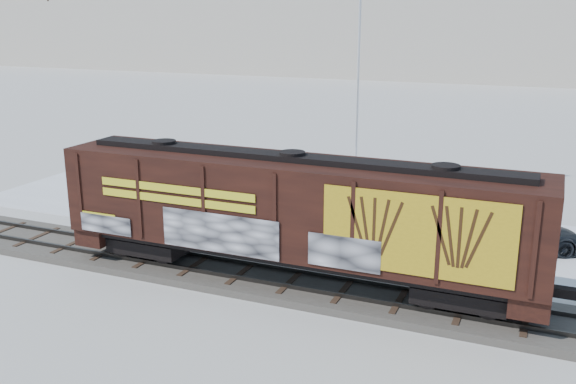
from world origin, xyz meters
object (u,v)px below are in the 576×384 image
at_px(car_silver, 182,200).
at_px(car_white, 320,202).
at_px(hopper_railcar, 292,210).
at_px(flagpole, 359,102).
at_px(car_dark, 516,233).

height_order(car_silver, car_white, car_white).
bearing_deg(car_white, car_silver, 121.45).
bearing_deg(car_silver, hopper_railcar, -108.67).
bearing_deg(car_silver, flagpole, -27.79).
xyz_separation_m(hopper_railcar, car_white, (-1.91, 8.08, -2.09)).
distance_m(flagpole, car_dark, 11.48).
bearing_deg(car_white, hopper_railcar, -151.35).
xyz_separation_m(flagpole, car_dark, (8.77, -6.03, -4.31)).
xyz_separation_m(car_white, car_dark, (9.10, -0.99, -0.04)).
distance_m(flagpole, car_silver, 10.76).
bearing_deg(hopper_railcar, car_dark, 44.58).
relative_size(flagpole, car_white, 2.73).
bearing_deg(flagpole, car_silver, -135.05).
height_order(flagpole, car_white, flagpole).
height_order(hopper_railcar, car_white, hopper_railcar).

